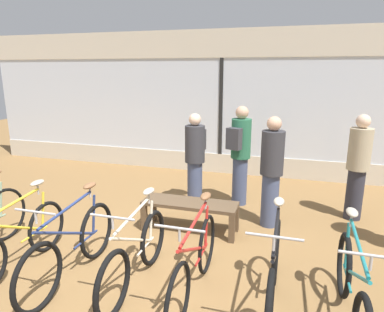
{
  "coord_description": "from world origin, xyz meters",
  "views": [
    {
      "loc": [
        1.56,
        -3.4,
        2.33
      ],
      "look_at": [
        0.0,
        1.88,
        0.95
      ],
      "focal_mm": 32.0,
      "sensor_mm": 36.0,
      "label": 1
    }
  ],
  "objects_px": {
    "bicycle_center": "(136,255)",
    "bicycle_far_right": "(352,291)",
    "customer_by_window": "(195,157)",
    "customer_near_bench": "(240,153)",
    "bicycle_right": "(273,275)",
    "customer_mid_floor": "(358,165)",
    "bicycle_left": "(19,240)",
    "display_bench": "(190,207)",
    "bicycle_center_left": "(72,248)",
    "bicycle_center_right": "(195,263)",
    "customer_near_rack": "(272,170)"
  },
  "relations": [
    {
      "from": "display_bench",
      "to": "customer_near_bench",
      "type": "relative_size",
      "value": 0.8
    },
    {
      "from": "bicycle_center",
      "to": "customer_near_bench",
      "type": "distance_m",
      "value": 2.85
    },
    {
      "from": "bicycle_center_right",
      "to": "customer_mid_floor",
      "type": "height_order",
      "value": "customer_mid_floor"
    },
    {
      "from": "bicycle_center_left",
      "to": "bicycle_far_right",
      "type": "height_order",
      "value": "bicycle_center_left"
    },
    {
      "from": "bicycle_left",
      "to": "display_bench",
      "type": "xyz_separation_m",
      "value": [
        1.65,
        1.55,
        0.0
      ]
    },
    {
      "from": "bicycle_right",
      "to": "bicycle_far_right",
      "type": "xyz_separation_m",
      "value": [
        0.71,
        -0.03,
        -0.02
      ]
    },
    {
      "from": "bicycle_left",
      "to": "customer_by_window",
      "type": "bearing_deg",
      "value": 60.4
    },
    {
      "from": "bicycle_center_left",
      "to": "customer_by_window",
      "type": "distance_m",
      "value": 2.69
    },
    {
      "from": "customer_near_bench",
      "to": "bicycle_far_right",
      "type": "bearing_deg",
      "value": -61.9
    },
    {
      "from": "bicycle_center_right",
      "to": "display_bench",
      "type": "xyz_separation_m",
      "value": [
        -0.49,
        1.46,
        -0.01
      ]
    },
    {
      "from": "bicycle_center_left",
      "to": "bicycle_center",
      "type": "distance_m",
      "value": 0.75
    },
    {
      "from": "customer_near_bench",
      "to": "bicycle_center_left",
      "type": "bearing_deg",
      "value": -117.66
    },
    {
      "from": "bicycle_far_right",
      "to": "customer_mid_floor",
      "type": "distance_m",
      "value": 2.72
    },
    {
      "from": "customer_near_rack",
      "to": "bicycle_center_right",
      "type": "bearing_deg",
      "value": -107.44
    },
    {
      "from": "bicycle_right",
      "to": "bicycle_far_right",
      "type": "bearing_deg",
      "value": -2.5
    },
    {
      "from": "bicycle_far_right",
      "to": "bicycle_right",
      "type": "bearing_deg",
      "value": 177.5
    },
    {
      "from": "bicycle_center",
      "to": "customer_mid_floor",
      "type": "bearing_deg",
      "value": 45.33
    },
    {
      "from": "bicycle_far_right",
      "to": "bicycle_center_left",
      "type": "bearing_deg",
      "value": -178.84
    },
    {
      "from": "bicycle_center_right",
      "to": "customer_near_bench",
      "type": "height_order",
      "value": "customer_near_bench"
    },
    {
      "from": "bicycle_center_left",
      "to": "customer_near_bench",
      "type": "height_order",
      "value": "customer_near_bench"
    },
    {
      "from": "customer_near_rack",
      "to": "customer_near_bench",
      "type": "bearing_deg",
      "value": 128.68
    },
    {
      "from": "bicycle_left",
      "to": "customer_mid_floor",
      "type": "distance_m",
      "value": 4.9
    },
    {
      "from": "bicycle_center",
      "to": "bicycle_center_right",
      "type": "bearing_deg",
      "value": -0.95
    },
    {
      "from": "customer_near_rack",
      "to": "bicycle_left",
      "type": "bearing_deg",
      "value": -143.15
    },
    {
      "from": "bicycle_center_left",
      "to": "bicycle_center",
      "type": "bearing_deg",
      "value": 7.2
    },
    {
      "from": "bicycle_left",
      "to": "customer_by_window",
      "type": "distance_m",
      "value": 2.98
    },
    {
      "from": "bicycle_center_left",
      "to": "bicycle_far_right",
      "type": "xyz_separation_m",
      "value": [
        2.92,
        0.06,
        -0.01
      ]
    },
    {
      "from": "bicycle_center",
      "to": "display_bench",
      "type": "bearing_deg",
      "value": 82.72
    },
    {
      "from": "bicycle_center",
      "to": "bicycle_far_right",
      "type": "height_order",
      "value": "bicycle_far_right"
    },
    {
      "from": "customer_by_window",
      "to": "customer_near_bench",
      "type": "relative_size",
      "value": 0.93
    },
    {
      "from": "bicycle_left",
      "to": "display_bench",
      "type": "height_order",
      "value": "bicycle_left"
    },
    {
      "from": "bicycle_left",
      "to": "customer_by_window",
      "type": "relative_size",
      "value": 1.02
    },
    {
      "from": "display_bench",
      "to": "bicycle_right",
      "type": "bearing_deg",
      "value": -48.38
    },
    {
      "from": "bicycle_left",
      "to": "bicycle_center",
      "type": "xyz_separation_m",
      "value": [
        1.47,
        0.11,
        -0.0
      ]
    },
    {
      "from": "display_bench",
      "to": "customer_near_bench",
      "type": "xyz_separation_m",
      "value": [
        0.53,
        1.25,
        0.57
      ]
    },
    {
      "from": "bicycle_left",
      "to": "bicycle_center_left",
      "type": "bearing_deg",
      "value": 1.05
    },
    {
      "from": "bicycle_far_right",
      "to": "customer_near_rack",
      "type": "distance_m",
      "value": 2.25
    },
    {
      "from": "customer_by_window",
      "to": "bicycle_right",
      "type": "bearing_deg",
      "value": -58.65
    },
    {
      "from": "bicycle_left",
      "to": "customer_near_rack",
      "type": "distance_m",
      "value": 3.5
    },
    {
      "from": "bicycle_center_right",
      "to": "customer_near_rack",
      "type": "distance_m",
      "value": 2.14
    },
    {
      "from": "customer_by_window",
      "to": "bicycle_left",
      "type": "bearing_deg",
      "value": -119.6
    },
    {
      "from": "customer_by_window",
      "to": "customer_near_rack",
      "type": "bearing_deg",
      "value": -19.77
    },
    {
      "from": "customer_near_rack",
      "to": "bicycle_far_right",
      "type": "bearing_deg",
      "value": -66.4
    },
    {
      "from": "bicycle_right",
      "to": "display_bench",
      "type": "height_order",
      "value": "bicycle_right"
    },
    {
      "from": "bicycle_center_left",
      "to": "bicycle_right",
      "type": "xyz_separation_m",
      "value": [
        2.22,
        0.09,
        0.01
      ]
    },
    {
      "from": "display_bench",
      "to": "bicycle_far_right",
      "type": "bearing_deg",
      "value": -36.6
    },
    {
      "from": "customer_mid_floor",
      "to": "display_bench",
      "type": "bearing_deg",
      "value": -154.04
    },
    {
      "from": "customer_near_bench",
      "to": "customer_mid_floor",
      "type": "bearing_deg",
      "value": -2.72
    },
    {
      "from": "bicycle_left",
      "to": "bicycle_center",
      "type": "relative_size",
      "value": 1.01
    },
    {
      "from": "bicycle_center",
      "to": "customer_mid_floor",
      "type": "distance_m",
      "value": 3.71
    }
  ]
}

